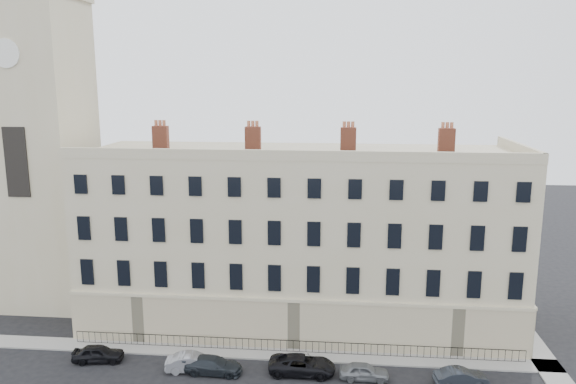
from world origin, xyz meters
name	(u,v)px	position (x,y,z in m)	size (l,w,h in m)	color
terrace	(300,237)	(-5.97, 11.97, 7.50)	(36.22, 12.22, 17.00)	#C1B58F
church_tower	(37,105)	(-30.00, 14.00, 18.66)	(8.00, 8.13, 44.00)	#C1B58F
pavement_terrace	(242,352)	(-10.00, 5.00, 0.06)	(48.00, 2.00, 0.12)	gray
pavement_east_return	(534,347)	(13.00, 8.00, 0.06)	(2.00, 24.00, 0.12)	gray
railings	(293,346)	(-6.00, 5.40, 0.55)	(35.00, 0.04, 0.96)	black
car_a	(98,353)	(-20.54, 2.70, 0.64)	(1.52, 3.77, 1.29)	black
car_b	(193,362)	(-13.06, 2.03, 0.65)	(1.37, 3.94, 1.30)	gray
car_c	(213,365)	(-11.51, 1.83, 0.61)	(1.72, 4.23, 1.23)	#1F2429
car_d	(302,365)	(-5.09, 2.39, 0.67)	(2.23, 4.83, 1.34)	black
car_e	(364,371)	(-0.66, 2.00, 0.60)	(1.41, 3.51, 1.20)	slate
car_f	(461,377)	(6.03, 1.78, 0.61)	(1.30, 3.72, 1.23)	#22262E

